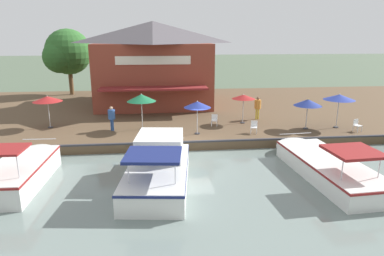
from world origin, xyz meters
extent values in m
plane|color=#4C5B47|center=(0.00, 0.00, 0.00)|extent=(220.00, 220.00, 0.00)
cube|color=brown|center=(-11.00, 0.00, 0.30)|extent=(22.00, 56.00, 0.60)
cube|color=#2D2D33|center=(-0.10, 0.00, 0.65)|extent=(0.20, 50.40, 0.10)
cube|color=brown|center=(-13.47, -2.41, 3.52)|extent=(9.45, 10.42, 5.83)
pyramid|color=#4C474C|center=(-13.47, -2.41, 7.43)|extent=(9.93, 10.95, 2.00)
cube|color=maroon|center=(-7.85, -2.41, 2.90)|extent=(1.80, 8.86, 0.16)
cube|color=silver|center=(-8.71, -2.41, 5.12)|extent=(0.08, 6.25, 0.70)
cylinder|color=#B7B7B7|center=(-4.76, -10.01, 1.70)|extent=(0.06, 0.06, 2.19)
cylinder|color=#2D2D33|center=(-4.76, -10.01, 0.63)|extent=(0.36, 0.36, 0.06)
cone|color=maroon|center=(-4.76, -10.01, 2.73)|extent=(2.05, 2.05, 0.39)
cone|color=white|center=(-4.76, -10.01, 2.75)|extent=(1.27, 1.27, 0.31)
sphere|color=white|center=(-4.76, -10.01, 2.93)|extent=(0.08, 0.08, 0.08)
cylinder|color=#B7B7B7|center=(-1.99, 0.49, 1.66)|extent=(0.06, 0.06, 2.12)
cylinder|color=#2D2D33|center=(-1.99, 0.49, 0.63)|extent=(0.36, 0.36, 0.06)
cone|color=navy|center=(-1.99, 0.49, 2.66)|extent=(1.82, 1.82, 0.43)
cone|color=white|center=(-1.99, 0.49, 2.68)|extent=(1.13, 1.13, 0.34)
sphere|color=white|center=(-1.99, 0.49, 2.87)|extent=(0.08, 0.08, 0.08)
cylinder|color=#B7B7B7|center=(-3.60, -3.29, 1.79)|extent=(0.06, 0.06, 2.37)
cylinder|color=#2D2D33|center=(-3.60, -3.29, 0.63)|extent=(0.36, 0.36, 0.06)
cone|color=#19663D|center=(-3.60, -3.29, 2.90)|extent=(2.04, 2.04, 0.51)
cone|color=silver|center=(-3.60, -3.29, 2.92)|extent=(1.27, 1.27, 0.41)
sphere|color=silver|center=(-3.60, -3.29, 3.15)|extent=(0.08, 0.08, 0.08)
cylinder|color=#B7B7B7|center=(-2.58, 10.80, 1.76)|extent=(0.06, 0.06, 2.32)
cylinder|color=#2D2D33|center=(-2.58, 10.80, 0.63)|extent=(0.36, 0.36, 0.06)
cone|color=navy|center=(-2.58, 10.80, 2.86)|extent=(2.20, 2.20, 0.40)
cone|color=white|center=(-2.58, 10.80, 2.88)|extent=(1.37, 1.37, 0.32)
sphere|color=white|center=(-2.58, 10.80, 3.06)|extent=(0.08, 0.08, 0.08)
cylinder|color=#B7B7B7|center=(-4.61, 4.32, 1.65)|extent=(0.06, 0.06, 2.10)
cylinder|color=#2D2D33|center=(-4.61, 4.32, 0.63)|extent=(0.36, 0.36, 0.06)
cone|color=maroon|center=(-4.61, 4.32, 2.65)|extent=(1.76, 1.76, 0.32)
cone|color=white|center=(-4.61, 4.32, 2.67)|extent=(1.09, 1.09, 0.26)
sphere|color=white|center=(-4.61, 4.32, 2.81)|extent=(0.08, 0.08, 0.08)
cylinder|color=#B7B7B7|center=(-2.49, 8.44, 1.60)|extent=(0.06, 0.06, 2.00)
cylinder|color=#2D2D33|center=(-2.49, 8.44, 0.63)|extent=(0.36, 0.36, 0.06)
cone|color=navy|center=(-2.49, 8.44, 2.53)|extent=(1.98, 1.98, 0.47)
cone|color=yellow|center=(-2.49, 8.44, 2.55)|extent=(1.23, 1.23, 0.37)
sphere|color=yellow|center=(-2.49, 8.44, 2.77)|extent=(0.08, 0.08, 0.08)
cube|color=white|center=(-3.72, 2.15, 0.81)|extent=(0.05, 0.05, 0.42)
cube|color=white|center=(-3.81, 1.76, 0.81)|extent=(0.05, 0.05, 0.42)
cube|color=white|center=(-4.11, 2.24, 0.81)|extent=(0.05, 0.05, 0.42)
cube|color=white|center=(-4.20, 1.85, 0.81)|extent=(0.05, 0.05, 0.42)
cube|color=white|center=(-3.96, 2.00, 1.03)|extent=(0.53, 0.53, 0.05)
cube|color=white|center=(-4.15, 2.05, 1.25)|extent=(0.14, 0.44, 0.40)
cube|color=white|center=(-1.28, 11.99, 0.81)|extent=(0.05, 0.05, 0.42)
cube|color=white|center=(-1.15, 11.61, 0.81)|extent=(0.05, 0.05, 0.42)
cube|color=white|center=(-1.66, 11.86, 0.81)|extent=(0.05, 0.05, 0.42)
cube|color=white|center=(-1.53, 11.48, 0.81)|extent=(0.05, 0.05, 0.42)
cube|color=white|center=(-1.41, 11.74, 1.03)|extent=(0.56, 0.56, 0.05)
cube|color=white|center=(-1.59, 11.67, 1.25)|extent=(0.18, 0.43, 0.40)
cube|color=white|center=(-1.47, 4.50, 0.81)|extent=(0.05, 0.05, 0.42)
cube|color=white|center=(-1.59, 4.12, 0.81)|extent=(0.05, 0.05, 0.42)
cube|color=white|center=(-1.84, 4.63, 0.81)|extent=(0.05, 0.05, 0.42)
cube|color=white|center=(-1.97, 4.25, 0.81)|extent=(0.05, 0.05, 0.42)
cube|color=white|center=(-1.72, 4.38, 1.03)|extent=(0.56, 0.56, 0.05)
cube|color=white|center=(-1.91, 4.44, 1.25)|extent=(0.18, 0.43, 0.40)
cylinder|color=gold|center=(-5.69, 5.70, 1.04)|extent=(0.13, 0.13, 0.88)
cylinder|color=gold|center=(-5.73, 5.88, 1.04)|extent=(0.13, 0.13, 0.88)
cylinder|color=orange|center=(-5.71, 5.79, 1.83)|extent=(0.51, 0.51, 0.70)
sphere|color=brown|center=(-5.71, 5.79, 2.30)|extent=(0.24, 0.24, 0.24)
cylinder|color=#2D5193|center=(-3.54, -5.46, 1.02)|extent=(0.13, 0.13, 0.84)
cylinder|color=#2D5193|center=(-3.41, -5.34, 1.02)|extent=(0.13, 0.13, 0.84)
cylinder|color=#2D5193|center=(-3.48, -5.40, 1.77)|extent=(0.49, 0.49, 0.67)
sphere|color=tan|center=(-3.48, -5.40, 2.22)|extent=(0.23, 0.23, 0.23)
cube|color=white|center=(4.94, 6.43, 0.56)|extent=(7.34, 3.03, 0.95)
ellipsoid|color=white|center=(1.36, 6.20, 0.56)|extent=(2.69, 2.60, 0.95)
cube|color=maroon|center=(4.94, 6.43, 0.95)|extent=(7.43, 3.08, 0.10)
cube|color=maroon|center=(6.63, 6.54, 2.08)|extent=(2.28, 2.32, 0.13)
cylinder|color=silver|center=(7.21, 7.48, 1.56)|extent=(0.05, 0.05, 1.05)
cylinder|color=silver|center=(7.33, 5.69, 1.56)|extent=(0.05, 0.05, 1.05)
cylinder|color=silver|center=(1.06, 6.18, 1.33)|extent=(0.17, 2.05, 0.04)
cube|color=white|center=(4.94, -2.26, 0.61)|extent=(6.76, 3.54, 1.06)
ellipsoid|color=white|center=(1.73, -1.87, 0.61)|extent=(2.58, 2.91, 1.06)
cube|color=navy|center=(4.94, -2.26, 1.06)|extent=(6.84, 3.59, 0.10)
cube|color=white|center=(3.80, -2.12, 1.74)|extent=(2.85, 2.53, 1.20)
cube|color=black|center=(5.08, -2.27, 1.89)|extent=(0.29, 1.95, 0.42)
cube|color=navy|center=(6.45, -2.44, 2.19)|extent=(2.40, 2.61, 0.13)
cylinder|color=silver|center=(7.20, -1.54, 1.66)|extent=(0.05, 0.05, 1.05)
cylinder|color=silver|center=(6.97, -3.48, 1.66)|extent=(0.05, 0.05, 1.05)
cylinder|color=silver|center=(1.46, -1.84, 1.44)|extent=(0.31, 2.23, 0.04)
cube|color=silver|center=(4.18, -8.94, 0.64)|extent=(5.58, 2.45, 1.12)
ellipsoid|color=silver|center=(1.43, -8.85, 0.64)|extent=(2.01, 2.22, 1.12)
cube|color=maroon|center=(4.18, -8.94, 1.12)|extent=(5.64, 2.49, 0.10)
cube|color=maroon|center=(5.48, -8.98, 2.33)|extent=(1.74, 1.99, 0.10)
cylinder|color=silver|center=(6.01, -8.21, 1.77)|extent=(0.05, 0.05, 1.13)
cylinder|color=silver|center=(1.20, -8.85, 1.50)|extent=(0.10, 1.82, 0.04)
cylinder|color=brown|center=(-19.60, -11.81, 2.04)|extent=(0.47, 0.47, 2.89)
sphere|color=#2D6028|center=(-19.60, -11.81, 5.36)|extent=(4.99, 4.99, 4.99)
sphere|color=#2D6028|center=(-18.60, -12.56, 4.86)|extent=(3.49, 3.49, 3.49)
camera|label=1|loc=(20.36, -2.23, 7.15)|focal=32.00mm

